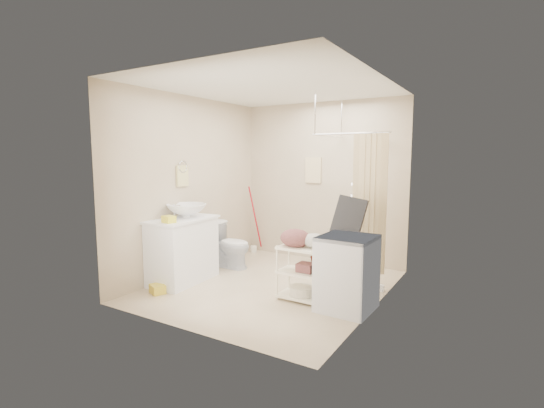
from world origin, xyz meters
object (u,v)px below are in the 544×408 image
Objects in this scene: washing_machine at (347,273)px; laundry_rack at (302,268)px; toilet at (230,245)px; vanity at (183,250)px.

washing_machine is 0.56m from laundry_rack.
washing_machine reaches higher than toilet.
washing_machine is at bearing 1.57° from laundry_rack.
washing_machine reaches higher than laundry_rack.
vanity is 2.31m from washing_machine.
vanity is at bearing -172.95° from washing_machine.
toilet is 0.84× the size of washing_machine.
vanity is at bearing -172.66° from laundry_rack.
toilet is (0.12, 0.90, -0.09)m from vanity.
vanity reaches higher than washing_machine.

